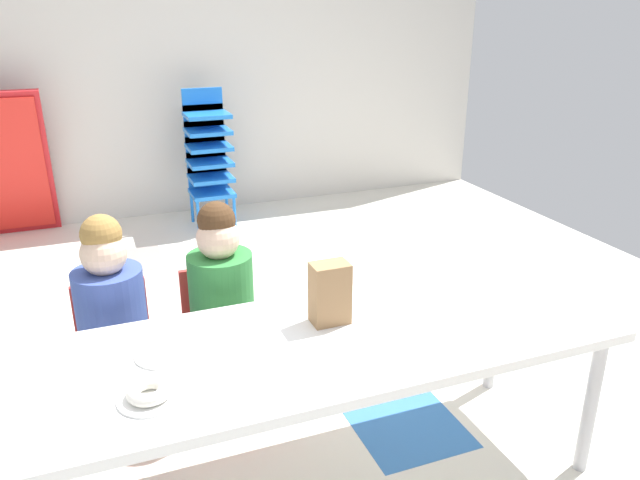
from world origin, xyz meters
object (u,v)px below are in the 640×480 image
object	(u,v)px
kid_chair_blue_stack	(208,151)
paper_bag_brown	(330,293)
paper_plate_near_edge	(150,398)
seated_child_near_camera	(111,307)
donut_powdered_on_plate	(149,391)
craft_table	(307,354)
seated_child_middle_seat	(221,290)
paper_plate_center_table	(164,354)

from	to	relation	value
kid_chair_blue_stack	paper_bag_brown	xyz separation A→B (m)	(-0.16, -2.86, 0.13)
paper_plate_near_edge	seated_child_near_camera	bearing A→B (deg)	94.96
kid_chair_blue_stack	donut_powdered_on_plate	distance (m)	3.20
craft_table	donut_powdered_on_plate	world-z (taller)	donut_powdered_on_plate
craft_table	kid_chair_blue_stack	world-z (taller)	kid_chair_blue_stack
paper_bag_brown	donut_powdered_on_plate	distance (m)	0.69
seated_child_middle_seat	kid_chair_blue_stack	bearing A→B (deg)	79.43
seated_child_near_camera	paper_plate_near_edge	world-z (taller)	seated_child_near_camera
craft_table	paper_bag_brown	size ratio (longest dim) A/B	9.67
paper_bag_brown	paper_plate_near_edge	distance (m)	0.70
seated_child_middle_seat	paper_plate_center_table	distance (m)	0.57
seated_child_middle_seat	paper_plate_near_edge	distance (m)	0.80
craft_table	paper_plate_near_edge	xyz separation A→B (m)	(-0.52, -0.14, 0.05)
seated_child_near_camera	paper_plate_near_edge	bearing A→B (deg)	-85.04
paper_plate_center_table	kid_chair_blue_stack	bearing A→B (deg)	75.60
paper_plate_center_table	seated_child_near_camera	bearing A→B (deg)	105.12
paper_plate_near_edge	donut_powdered_on_plate	xyz separation A→B (m)	(0.00, 0.00, 0.02)
seated_child_near_camera	paper_bag_brown	distance (m)	0.86
kid_chair_blue_stack	paper_plate_near_edge	xyz separation A→B (m)	(-0.81, -3.10, 0.02)
kid_chair_blue_stack	paper_plate_center_table	bearing A→B (deg)	-104.40
seated_child_middle_seat	paper_plate_near_edge	world-z (taller)	seated_child_middle_seat
paper_plate_near_edge	craft_table	bearing A→B (deg)	14.67
seated_child_near_camera	seated_child_middle_seat	size ratio (longest dim) A/B	1.00
kid_chair_blue_stack	paper_plate_near_edge	distance (m)	3.20
paper_bag_brown	kid_chair_blue_stack	bearing A→B (deg)	86.72
seated_child_near_camera	paper_plate_center_table	world-z (taller)	seated_child_near_camera
paper_plate_center_table	donut_powdered_on_plate	bearing A→B (deg)	-107.45
seated_child_near_camera	paper_plate_near_edge	xyz separation A→B (m)	(0.06, -0.71, 0.04)
seated_child_near_camera	paper_plate_center_table	size ratio (longest dim) A/B	5.10
paper_plate_center_table	donut_powdered_on_plate	distance (m)	0.24
seated_child_near_camera	paper_plate_center_table	distance (m)	0.51
craft_table	kid_chair_blue_stack	bearing A→B (deg)	84.49
seated_child_middle_seat	donut_powdered_on_plate	distance (m)	0.80
seated_child_near_camera	kid_chair_blue_stack	size ratio (longest dim) A/B	0.88
seated_child_near_camera	paper_bag_brown	xyz separation A→B (m)	(0.71, -0.47, 0.15)
seated_child_middle_seat	kid_chair_blue_stack	size ratio (longest dim) A/B	0.88
seated_child_near_camera	kid_chair_blue_stack	distance (m)	2.54
seated_child_middle_seat	paper_plate_center_table	world-z (taller)	seated_child_middle_seat
seated_child_middle_seat	seated_child_near_camera	bearing A→B (deg)	180.00
craft_table	donut_powdered_on_plate	xyz separation A→B (m)	(-0.52, -0.14, 0.07)
seated_child_middle_seat	kid_chair_blue_stack	xyz separation A→B (m)	(0.45, 2.39, 0.02)
seated_child_near_camera	kid_chair_blue_stack	bearing A→B (deg)	69.96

